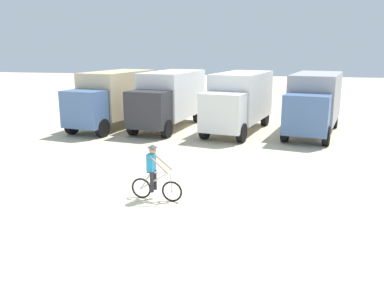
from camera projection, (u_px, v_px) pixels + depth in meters
name	position (u px, v px, depth m)	size (l,w,h in m)	color
ground_plane	(162.00, 216.00, 11.67)	(120.00, 120.00, 0.00)	beige
box_truck_tan_camper	(113.00, 96.00, 24.42)	(3.39, 7.04, 3.35)	#CCB78E
box_truck_avon_van	(169.00, 97.00, 24.20)	(3.21, 7.00, 3.35)	white
box_truck_white_box	(239.00, 99.00, 23.14)	(3.56, 7.07, 3.35)	white
box_truck_grey_hauler	(314.00, 101.00, 22.47)	(3.55, 7.06, 3.35)	#9E9EA3
cyclist_orange_shirt	(154.00, 175.00, 12.76)	(1.73, 0.52, 1.82)	black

